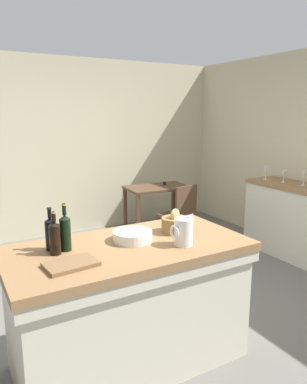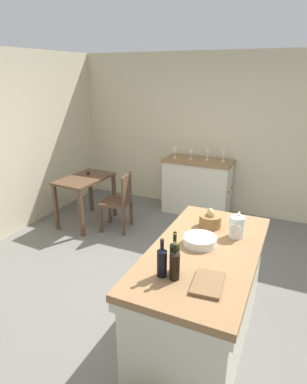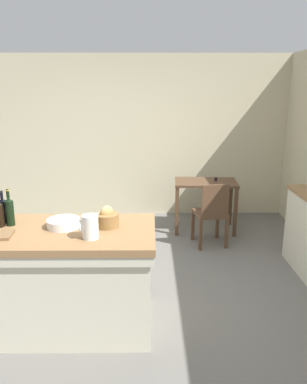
% 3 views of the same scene
% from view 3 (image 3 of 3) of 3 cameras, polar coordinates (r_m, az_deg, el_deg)
% --- Properties ---
extents(ground_plane, '(6.76, 6.76, 0.00)m').
position_cam_3_polar(ground_plane, '(4.09, -5.27, -14.61)').
color(ground_plane, '#66635E').
extents(wall_back, '(5.32, 0.12, 2.60)m').
position_cam_3_polar(wall_back, '(6.19, -3.60, 8.41)').
color(wall_back, beige).
rests_on(wall_back, ground).
extents(island_table, '(1.68, 0.85, 0.91)m').
position_cam_3_polar(island_table, '(3.41, -14.39, -12.22)').
color(island_table, olive).
rests_on(island_table, ground).
extents(writing_desk, '(0.93, 0.62, 0.80)m').
position_cam_3_polar(writing_desk, '(5.54, 7.97, 0.40)').
color(writing_desk, '#513826').
rests_on(writing_desk, ground).
extents(wooden_chair, '(0.46, 0.46, 0.88)m').
position_cam_3_polar(wooden_chair, '(5.01, 8.87, -3.08)').
color(wooden_chair, '#513826').
rests_on(wooden_chair, ground).
extents(pitcher, '(0.17, 0.13, 0.23)m').
position_cam_3_polar(pitcher, '(2.96, -9.71, -5.23)').
color(pitcher, white).
rests_on(pitcher, island_table).
extents(wash_bowl, '(0.28, 0.28, 0.07)m').
position_cam_3_polar(wash_bowl, '(3.27, -13.62, -4.65)').
color(wash_bowl, white).
rests_on(wash_bowl, island_table).
extents(bread_basket, '(0.21, 0.21, 0.18)m').
position_cam_3_polar(bread_basket, '(3.21, -7.16, -4.13)').
color(bread_basket, olive).
rests_on(bread_basket, island_table).
extents(wine_bottle_dark, '(0.07, 0.07, 0.32)m').
position_cam_3_polar(wine_bottle_dark, '(3.42, -21.18, -2.72)').
color(wine_bottle_dark, black).
rests_on(wine_bottle_dark, island_table).
extents(wine_bottle_amber, '(0.07, 0.07, 0.29)m').
position_cam_3_polar(wine_bottle_amber, '(3.51, -22.05, -2.57)').
color(wine_bottle_amber, black).
rests_on(wine_bottle_amber, island_table).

